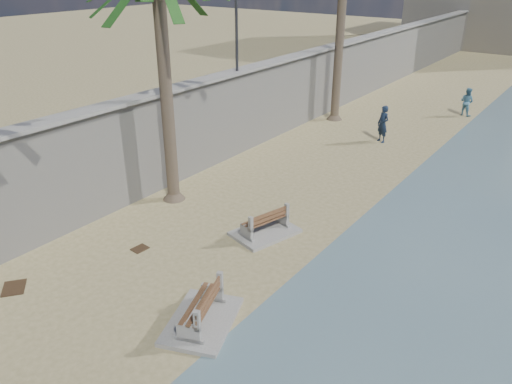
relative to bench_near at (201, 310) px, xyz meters
The scene contains 9 objects.
ground_plane 2.74m from the bench_near, 117.78° to the right, with size 140.00×140.00×0.00m, color #9D8D60.
seawall 18.80m from the bench_near, 110.16° to the left, with size 0.45×70.00×3.50m, color gray.
wall_cap 19.02m from the bench_near, 110.16° to the left, with size 0.80×70.00×0.12m, color gray.
bench_near is the anchor object (origin of this frame).
bench_far 4.51m from the bench_near, 105.81° to the left, with size 1.82×2.26×0.82m.
person_a 14.85m from the bench_near, 97.02° to the left, with size 0.71×0.48×1.98m, color #121E34.
person_b 21.62m from the bench_near, 89.64° to the left, with size 0.82×0.63×1.70m, color teal.
debris_b 5.25m from the bench_near, 159.17° to the right, with size 0.69×0.55×0.03m, color #382616.
debris_d 3.98m from the bench_near, 159.16° to the left, with size 0.46×0.37×0.03m, color #382616.
Camera 1 is at (7.80, -4.43, 7.78)m, focal length 35.00 mm.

